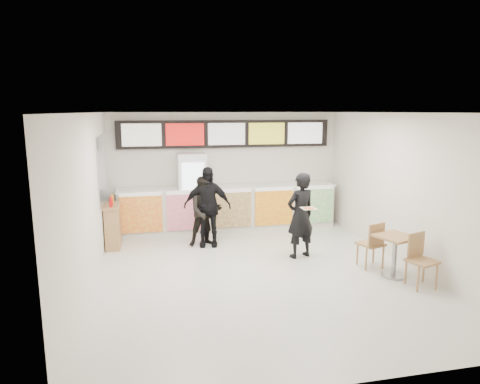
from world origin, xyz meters
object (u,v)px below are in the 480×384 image
object	(u,v)px
drinks_fridge	(192,193)
customer_left	(205,211)
customer_main	(300,215)
cafe_table	(395,248)
customer_mid	(207,207)
service_counter	(229,208)
condiment_ledge	(113,225)

from	to	relation	value
drinks_fridge	customer_left	size ratio (longest dim) A/B	1.26
customer_main	cafe_table	bearing A→B (deg)	116.46
customer_mid	cafe_table	world-z (taller)	customer_mid
customer_left	cafe_table	xyz separation A→B (m)	(3.16, -2.61, -0.25)
service_counter	condiment_ledge	distance (m)	2.95
service_counter	drinks_fridge	xyz separation A→B (m)	(-0.93, 0.02, 0.43)
customer_left	condiment_ledge	distance (m)	2.10
customer_left	drinks_fridge	bearing A→B (deg)	92.50
customer_main	condiment_ledge	world-z (taller)	customer_main
drinks_fridge	condiment_ledge	world-z (taller)	drinks_fridge
customer_mid	cafe_table	distance (m)	4.06
customer_main	customer_left	world-z (taller)	customer_main
service_counter	cafe_table	distance (m)	4.49
condiment_ledge	service_counter	bearing A→B (deg)	16.74
customer_left	condiment_ledge	bearing A→B (deg)	165.11
customer_mid	condiment_ledge	bearing A→B (deg)	179.12
customer_left	customer_mid	bearing A→B (deg)	-42.80
cafe_table	service_counter	bearing A→B (deg)	103.37
drinks_fridge	customer_main	world-z (taller)	drinks_fridge
customer_main	cafe_table	size ratio (longest dim) A/B	1.09
cafe_table	drinks_fridge	bearing A→B (deg)	112.25
cafe_table	customer_mid	bearing A→B (deg)	121.59
customer_left	customer_mid	world-z (taller)	customer_mid
drinks_fridge	customer_main	bearing A→B (deg)	-50.50
customer_main	condiment_ledge	xyz separation A→B (m)	(-3.88, 1.56, -0.40)
customer_left	condiment_ledge	world-z (taller)	customer_left
service_counter	condiment_ledge	bearing A→B (deg)	-163.26
customer_main	customer_left	bearing A→B (deg)	-50.99
cafe_table	condiment_ledge	distance (m)	5.99
drinks_fridge	cafe_table	size ratio (longest dim) A/B	1.22
drinks_fridge	cafe_table	xyz separation A→B (m)	(3.33, -3.81, -0.46)
customer_mid	cafe_table	size ratio (longest dim) A/B	1.10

